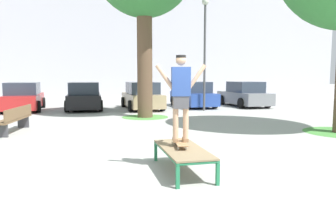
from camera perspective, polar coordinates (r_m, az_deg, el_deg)
The scene contains 13 objects.
ground_plane at distance 6.82m, azimuth 8.53°, elevation -9.50°, with size 120.00×120.00×0.00m, color #A8A8A3.
building_facade at distance 32.79m, azimuth -2.64°, elevation 12.57°, with size 36.22×4.00×10.90m, color silver.
skate_box at distance 6.39m, azimuth 2.58°, elevation -6.68°, with size 0.84×1.93×0.46m.
skateboard at distance 6.51m, azimuth 2.19°, elevation -5.32°, with size 0.29×0.82×0.09m.
skater at distance 6.39m, azimuth 2.23°, elevation 3.45°, with size 1.00×0.31×1.69m.
grass_patch_mid_back at distance 14.84m, azimuth -3.98°, elevation -0.87°, with size 2.09×2.09×0.01m, color #519342.
car_red at distance 19.23m, azimuth -23.75°, elevation 2.30°, with size 2.17×4.32×1.50m.
car_black at distance 18.75m, azimuth -14.30°, elevation 2.55°, with size 2.02×4.25×1.50m.
car_tan at distance 18.49m, azimuth -4.51°, elevation 2.67°, with size 2.19×4.33×1.50m.
car_blue at distance 19.81m, azimuth 4.39°, elevation 2.91°, with size 2.16×4.32×1.50m.
car_grey at distance 20.67m, azimuth 13.06°, elevation 2.91°, with size 2.16×4.32×1.50m.
park_bench at distance 11.94m, azimuth -25.02°, elevation -1.04°, with size 0.68×2.43×0.83m.
light_post at distance 17.66m, azimuth 6.41°, elevation 12.67°, with size 0.36×0.36×5.83m.
Camera 1 is at (-2.22, -6.18, 1.84)m, focal length 35.20 mm.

